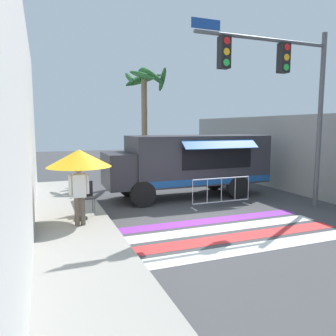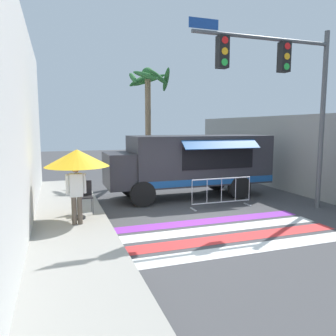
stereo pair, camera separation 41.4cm
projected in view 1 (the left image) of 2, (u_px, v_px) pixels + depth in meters
The scene contains 12 objects.
ground_plane at pixel (201, 221), 9.67m from camera, with size 60.00×60.00×0.00m, color #424244.
sidewalk_left at pixel (26, 238), 7.95m from camera, with size 4.40×16.00×0.15m.
building_left_facade at pixel (23, 123), 7.63m from camera, with size 0.25×16.00×5.70m.
concrete_wall_right at pixel (284, 153), 14.21m from camera, with size 0.20×16.00×3.24m.
crosswalk_painted at pixel (222, 233), 8.52m from camera, with size 6.40×2.84×0.01m.
food_truck at pixel (186, 161), 12.76m from camera, with size 6.37×2.52×2.42m.
traffic_signal_pole at pixel (283, 81), 10.31m from camera, with size 4.91×0.29×5.82m.
patio_umbrella at pixel (79, 159), 9.06m from camera, with size 1.78×1.78×1.99m.
folding_chair at pixel (86, 194), 9.86m from camera, with size 0.42×0.42×0.98m.
vendor_person at pixel (79, 191), 8.64m from camera, with size 0.53×0.21×1.63m.
barricade_front at pixel (221, 192), 11.28m from camera, with size 2.22×0.44×1.02m.
palm_tree at pixel (145, 97), 15.82m from camera, with size 2.07×2.24×5.57m.
Camera 1 is at (-4.30, -8.41, 2.77)m, focal length 35.00 mm.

